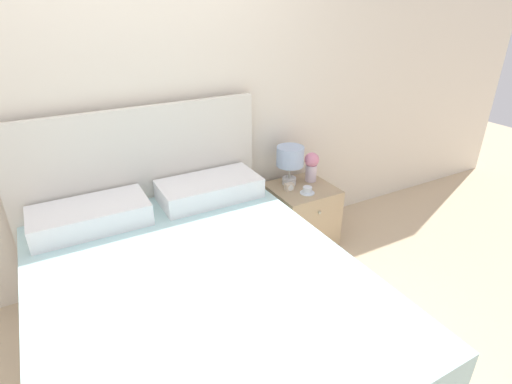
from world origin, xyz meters
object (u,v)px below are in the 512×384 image
Objects in this scene: bed at (197,309)px; flower_vase at (312,165)px; alarm_clock at (289,187)px; table_lamp at (290,159)px; teacup at (307,190)px; nightstand at (301,215)px.

bed is 8.39× the size of flower_vase.
flower_vase is 0.29m from alarm_clock.
alarm_clock is (-0.06, -0.10, -0.19)m from table_lamp.
flower_vase is 2.14× the size of teacup.
teacup is 1.60× the size of alarm_clock.
bed is 6.44× the size of table_lamp.
table_lamp is 0.23m from alarm_clock.
table_lamp reaches higher than nightstand.
flower_vase is at bearing 30.36° from bed.
nightstand is 0.31m from alarm_clock.
teacup is (-0.16, -0.18, -0.12)m from flower_vase.
bed is 1.32m from teacup.
bed is 1.45m from table_lamp.
nightstand is (1.19, 0.70, -0.07)m from bed.
table_lamp is (-0.06, 0.10, 0.48)m from nightstand.
bed is 1.57m from flower_vase.
table_lamp is at bearing 98.77° from teacup.
flower_vase is (1.33, 0.78, 0.32)m from bed.
nightstand is at bearing 30.56° from bed.
flower_vase is at bearing 15.46° from alarm_clock.
flower_vase reaches higher than teacup.
flower_vase is 0.27m from teacup.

